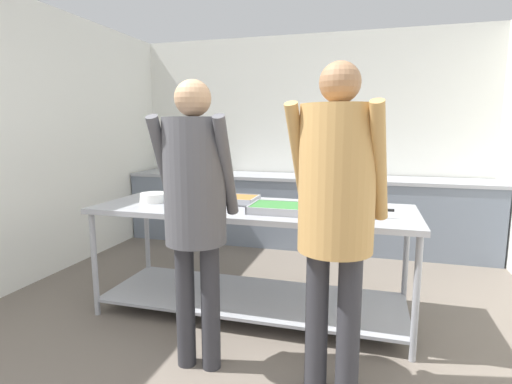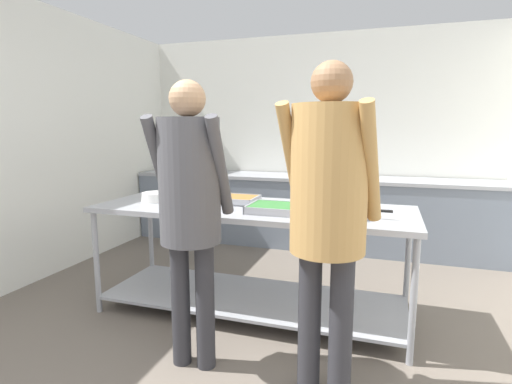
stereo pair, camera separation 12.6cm
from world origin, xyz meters
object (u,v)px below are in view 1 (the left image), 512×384
(plate_stack, at_px, (154,197))
(sauce_pan, at_px, (351,211))
(serving_tray_roast, at_px, (283,209))
(water_bottle, at_px, (191,162))
(serving_tray_vegetables, at_px, (230,200))
(guest_serving_left, at_px, (195,196))
(guest_serving_right, at_px, (336,198))
(broccoli_bowl, at_px, (186,197))

(plate_stack, height_order, sauce_pan, plate_stack)
(serving_tray_roast, distance_m, water_bottle, 2.84)
(serving_tray_vegetables, bearing_deg, serving_tray_roast, -26.43)
(serving_tray_vegetables, bearing_deg, guest_serving_left, -83.18)
(serving_tray_roast, relative_size, water_bottle, 1.60)
(serving_tray_roast, distance_m, guest_serving_right, 0.85)
(sauce_pan, bearing_deg, guest_serving_right, -94.14)
(serving_tray_vegetables, height_order, guest_serving_left, guest_serving_left)
(broccoli_bowl, bearing_deg, water_bottle, 114.00)
(serving_tray_vegetables, distance_m, guest_serving_left, 0.94)
(guest_serving_right, height_order, water_bottle, guest_serving_right)
(sauce_pan, distance_m, guest_serving_right, 0.72)
(serving_tray_roast, distance_m, guest_serving_left, 0.79)
(broccoli_bowl, distance_m, serving_tray_vegetables, 0.37)
(serving_tray_vegetables, relative_size, guest_serving_right, 0.25)
(plate_stack, distance_m, sauce_pan, 1.60)
(guest_serving_right, distance_m, water_bottle, 3.66)
(sauce_pan, bearing_deg, plate_stack, 175.28)
(plate_stack, xyz_separation_m, serving_tray_vegetables, (0.62, 0.13, -0.01))
(plate_stack, height_order, guest_serving_left, guest_serving_left)
(plate_stack, xyz_separation_m, guest_serving_right, (1.54, -0.82, 0.21))
(plate_stack, relative_size, guest_serving_left, 0.14)
(guest_serving_right, bearing_deg, sauce_pan, 85.86)
(sauce_pan, bearing_deg, serving_tray_roast, 178.03)
(serving_tray_vegetables, bearing_deg, broccoli_bowl, -168.07)
(sauce_pan, bearing_deg, broccoli_bowl, 172.16)
(broccoli_bowl, xyz_separation_m, guest_serving_left, (0.47, -0.84, 0.17))
(plate_stack, distance_m, guest_serving_right, 1.76)
(water_bottle, bearing_deg, serving_tray_vegetables, -57.23)
(plate_stack, bearing_deg, guest_serving_right, -27.87)
(sauce_pan, bearing_deg, serving_tray_vegetables, 165.07)
(sauce_pan, relative_size, guest_serving_left, 0.25)
(sauce_pan, height_order, guest_serving_right, guest_serving_right)
(serving_tray_roast, height_order, sauce_pan, sauce_pan)
(guest_serving_right, bearing_deg, broccoli_bowl, 145.92)
(plate_stack, relative_size, sauce_pan, 0.56)
(guest_serving_left, xyz_separation_m, guest_serving_right, (0.81, -0.03, 0.03))
(broccoli_bowl, distance_m, water_bottle, 2.26)
(serving_tray_vegetables, bearing_deg, sauce_pan, -14.93)
(plate_stack, bearing_deg, broccoli_bowl, 11.24)
(guest_serving_left, bearing_deg, sauce_pan, 37.18)
(plate_stack, bearing_deg, sauce_pan, -4.72)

